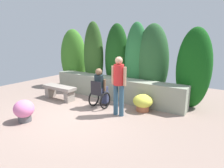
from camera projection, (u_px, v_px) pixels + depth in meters
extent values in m
plane|color=gray|center=(80.00, 115.00, 5.79)|extent=(11.36, 11.36, 0.00)
cube|color=gray|center=(114.00, 88.00, 7.24)|extent=(5.39, 0.58, 0.83)
ellipsoid|color=#3D7C26|center=(74.00, 58.00, 9.11)|extent=(1.38, 0.97, 2.70)
ellipsoid|color=#305721|center=(94.00, 57.00, 8.19)|extent=(0.94, 0.66, 2.96)
ellipsoid|color=#194B17|center=(117.00, 59.00, 7.80)|extent=(1.05, 0.74, 2.86)
ellipsoid|color=#2C7439|center=(136.00, 61.00, 7.22)|extent=(0.93, 0.65, 2.87)
ellipsoid|color=#2B5B2E|center=(152.00, 63.00, 6.95)|extent=(1.22, 0.85, 2.79)
ellipsoid|color=#145416|center=(194.00, 69.00, 6.14)|extent=(1.11, 0.78, 2.63)
cube|color=gray|center=(50.00, 92.00, 7.51)|extent=(0.20, 0.37, 0.41)
cube|color=gray|center=(69.00, 96.00, 6.95)|extent=(0.20, 0.37, 0.41)
cube|color=gray|center=(59.00, 87.00, 7.17)|extent=(1.41, 0.43, 0.11)
cube|color=black|center=(99.00, 93.00, 6.30)|extent=(0.40, 0.40, 0.06)
cube|color=black|center=(96.00, 88.00, 6.10)|extent=(0.40, 0.04, 0.40)
cube|color=black|center=(105.00, 102.00, 6.65)|extent=(0.28, 0.12, 0.03)
torus|color=black|center=(94.00, 98.00, 6.48)|extent=(0.05, 0.56, 0.56)
torus|color=black|center=(105.00, 101.00, 6.22)|extent=(0.05, 0.56, 0.56)
cylinder|color=black|center=(101.00, 103.00, 6.68)|extent=(0.03, 0.10, 0.10)
cylinder|color=black|center=(107.00, 105.00, 6.53)|extent=(0.03, 0.10, 0.10)
cube|color=#394064|center=(101.00, 89.00, 6.35)|extent=(0.30, 0.40, 0.16)
cube|color=#394064|center=(105.00, 98.00, 6.59)|extent=(0.26, 0.14, 0.43)
cylinder|color=#18252A|center=(99.00, 83.00, 6.20)|extent=(0.30, 0.30, 0.50)
cylinder|color=brown|center=(96.00, 84.00, 6.36)|extent=(0.08, 0.08, 0.40)
cylinder|color=brown|center=(105.00, 85.00, 6.16)|extent=(0.08, 0.08, 0.40)
sphere|color=brown|center=(99.00, 72.00, 6.11)|extent=(0.22, 0.22, 0.22)
cylinder|color=#305168|center=(116.00, 100.00, 5.71)|extent=(0.14, 0.14, 0.94)
cylinder|color=#305168|center=(121.00, 101.00, 5.60)|extent=(0.14, 0.14, 0.94)
cylinder|color=red|center=(119.00, 75.00, 5.48)|extent=(0.30, 0.30, 0.60)
cylinder|color=tan|center=(113.00, 75.00, 5.59)|extent=(0.09, 0.09, 0.54)
cylinder|color=tan|center=(125.00, 77.00, 5.38)|extent=(0.09, 0.09, 0.54)
sphere|color=tan|center=(119.00, 61.00, 5.38)|extent=(0.22, 0.22, 0.22)
cylinder|color=#B56241|center=(143.00, 108.00, 6.08)|extent=(0.41, 0.41, 0.22)
ellipsoid|color=#264413|center=(143.00, 103.00, 6.04)|extent=(0.45, 0.45, 0.15)
ellipsoid|color=#DCDD48|center=(143.00, 101.00, 6.03)|extent=(0.63, 0.63, 0.42)
cylinder|color=#4F5055|center=(25.00, 117.00, 5.31)|extent=(0.35, 0.35, 0.23)
ellipsoid|color=#256C16|center=(24.00, 111.00, 5.26)|extent=(0.38, 0.38, 0.17)
ellipsoid|color=pink|center=(24.00, 109.00, 5.25)|extent=(0.55, 0.55, 0.50)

